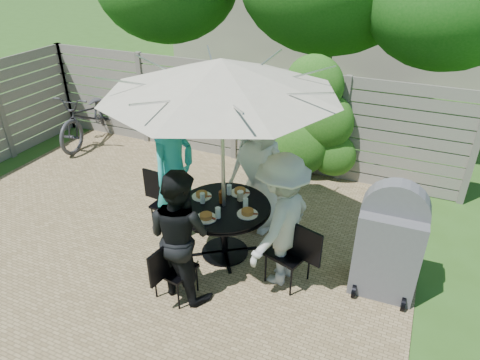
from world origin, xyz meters
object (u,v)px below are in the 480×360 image
at_px(chair_back, 263,206).
at_px(syrup_jug, 222,197).
at_px(chair_front, 175,280).
at_px(plate_right, 247,213).
at_px(patio_table, 224,220).
at_px(glass_back, 229,190).
at_px(person_left, 174,174).
at_px(plate_left, 202,195).
at_px(umbrella, 221,76).
at_px(bbq_grill, 389,243).
at_px(glass_left, 203,198).
at_px(plate_front, 206,217).
at_px(glass_right, 246,203).
at_px(person_front, 180,235).
at_px(chair_left, 171,214).
at_px(glass_front, 218,213).
at_px(person_right, 281,221).
at_px(plate_back, 240,192).
at_px(bicycle, 91,116).
at_px(chair_right, 288,265).
at_px(person_back, 259,170).

relative_size(chair_back, syrup_jug, 5.25).
height_order(chair_front, plate_right, plate_right).
xyz_separation_m(patio_table, glass_back, (-0.05, 0.27, 0.30)).
relative_size(person_left, plate_left, 7.36).
distance_m(umbrella, person_left, 1.69).
relative_size(chair_front, bbq_grill, 0.56).
bearing_deg(chair_back, glass_left, -11.95).
relative_size(patio_table, plate_left, 5.30).
height_order(patio_table, syrup_jug, syrup_jug).
distance_m(chair_back, glass_back, 0.92).
bearing_deg(patio_table, plate_front, -101.05).
bearing_deg(patio_table, glass_right, 10.95).
distance_m(person_front, plate_right, 0.90).
distance_m(patio_table, chair_left, 1.00).
distance_m(glass_left, glass_front, 0.40).
bearing_deg(glass_left, syrup_jug, 26.76).
relative_size(person_right, plate_back, 6.55).
xyz_separation_m(glass_back, syrup_jug, (0.00, -0.21, 0.01)).
bearing_deg(chair_back, bbq_grill, 79.87).
bearing_deg(glass_front, glass_left, 145.95).
distance_m(plate_left, glass_right, 0.63).
bearing_deg(person_right, plate_front, -66.55).
relative_size(plate_front, glass_right, 1.86).
relative_size(umbrella, plate_right, 12.16).
bearing_deg(person_right, bbq_grill, 116.71).
relative_size(plate_left, bicycle, 0.12).
bearing_deg(chair_right, person_back, -34.15).
height_order(glass_right, syrup_jug, syrup_jug).
bearing_deg(bbq_grill, glass_back, 175.25).
relative_size(plate_front, bbq_grill, 0.18).
xyz_separation_m(chair_right, glass_back, (-1.00, 0.46, 0.57)).
height_order(person_back, chair_right, person_back).
bearing_deg(syrup_jug, plate_left, 178.41).
height_order(plate_back, glass_front, glass_front).
relative_size(umbrella, glass_left, 22.59).
bearing_deg(plate_back, bicycle, 155.38).
bearing_deg(chair_right, glass_right, -2.00).
distance_m(chair_front, glass_back, 1.36).
xyz_separation_m(chair_front, glass_left, (-0.09, 0.89, 0.59)).
distance_m(person_back, bicycle, 4.56).
relative_size(glass_left, glass_right, 1.00).
xyz_separation_m(umbrella, plate_left, (-0.35, 0.07, -1.63)).
relative_size(chair_front, plate_right, 3.18).
bearing_deg(chair_back, glass_right, 18.51).
bearing_deg(bbq_grill, chair_front, -154.90).
bearing_deg(bicycle, chair_front, -47.79).
height_order(umbrella, plate_back, umbrella).
height_order(patio_table, plate_front, plate_front).
bearing_deg(chair_right, bbq_grill, -143.50).
bearing_deg(chair_left, plate_back, 14.25).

